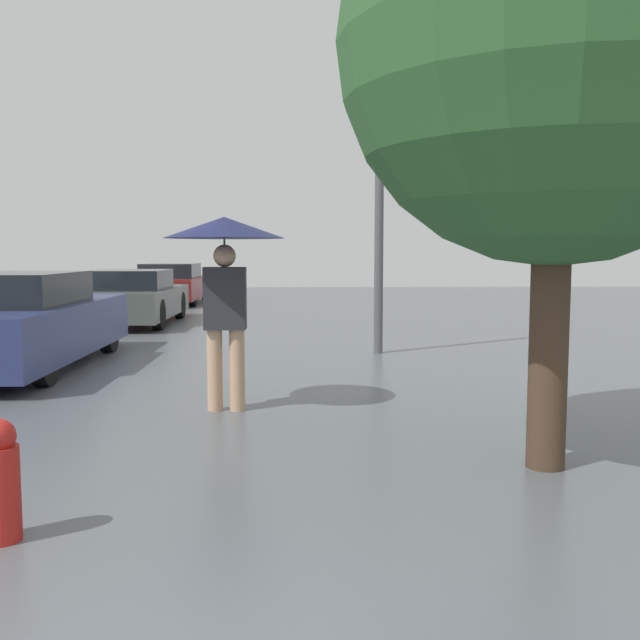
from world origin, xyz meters
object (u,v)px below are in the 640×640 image
at_px(parked_car_farthest, 172,284).
at_px(street_lamp, 380,137).
at_px(parked_car_second, 17,323).
at_px(parked_car_third, 134,298).
at_px(tree, 558,45).
at_px(pedestrian, 225,253).

relative_size(parked_car_farthest, street_lamp, 0.87).
relative_size(parked_car_second, street_lamp, 0.88).
relative_size(parked_car_second, parked_car_farthest, 1.01).
xyz_separation_m(parked_car_third, tree, (5.29, -10.46, 2.39)).
bearing_deg(parked_car_farthest, pedestrian, -78.25).
bearing_deg(pedestrian, parked_car_farthest, 101.75).
bearing_deg(tree, pedestrian, 142.02).
height_order(parked_car_third, tree, tree).
bearing_deg(parked_car_third, street_lamp, -44.15).
bearing_deg(tree, parked_car_second, 139.98).
bearing_deg(parked_car_farthest, street_lamp, -65.25).
bearing_deg(pedestrian, tree, -37.98).
xyz_separation_m(pedestrian, parked_car_farthest, (-3.08, 14.79, -0.96)).
bearing_deg(tree, parked_car_third, 116.82).
xyz_separation_m(parked_car_farthest, street_lamp, (5.01, -10.88, 2.68)).
distance_m(parked_car_third, street_lamp, 7.15).
xyz_separation_m(parked_car_second, parked_car_third, (0.22, 5.84, -0.05)).
bearing_deg(parked_car_third, tree, -63.18).
xyz_separation_m(pedestrian, street_lamp, (1.94, 3.91, 1.72)).
relative_size(pedestrian, tree, 0.42).
height_order(parked_car_third, street_lamp, street_lamp).
relative_size(parked_car_second, tree, 1.02).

